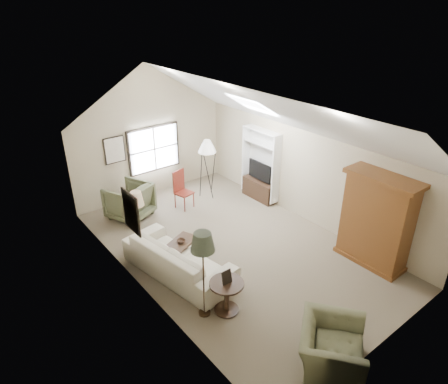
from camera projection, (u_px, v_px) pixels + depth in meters
room_shell at (236, 123)px, 8.53m from camera, size 5.01×8.01×4.00m
window at (154, 149)px, 12.15m from camera, size 1.72×0.08×1.42m
skylight at (253, 105)px, 9.88m from camera, size 0.80×1.20×0.52m
wall_art at (122, 179)px, 9.51m from camera, size 1.97×3.71×0.88m
armoire at (377, 220)px, 9.00m from camera, size 0.60×1.50×2.20m
tv_alcove at (261, 164)px, 11.87m from camera, size 0.32×1.30×2.10m
media_console at (259, 189)px, 12.24m from camera, size 0.34×1.18×0.60m
tv_panel at (260, 171)px, 11.96m from camera, size 0.05×0.90×0.55m
sofa at (178, 258)px, 8.89m from camera, size 1.51×2.88×0.80m
armchair_near at (332, 348)px, 6.66m from camera, size 1.59×1.55×0.78m
armchair_far at (129, 201)px, 11.14m from camera, size 1.41×1.42×0.99m
coffee_table at (182, 249)px, 9.52m from camera, size 0.96×0.75×0.43m
bowl at (181, 241)px, 9.41m from camera, size 0.26×0.26×0.05m
side_table at (227, 297)px, 7.85m from camera, size 0.79×0.79×0.69m
side_chair at (184, 190)px, 11.60m from camera, size 0.53×0.53×1.14m
tripod_lamp at (207, 168)px, 12.11m from camera, size 0.72×0.72×1.87m
dark_lamp at (203, 275)px, 7.49m from camera, size 0.53×0.53×1.91m
tan_lamp at (139, 223)px, 9.36m from camera, size 0.40×0.40×1.72m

